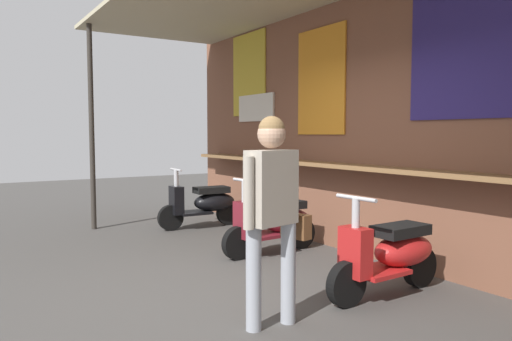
{
  "coord_description": "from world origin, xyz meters",
  "views": [
    {
      "loc": [
        4.04,
        -2.38,
        1.51
      ],
      "look_at": [
        -1.43,
        1.07,
        1.02
      ],
      "focal_mm": 34.12,
      "sensor_mm": 36.0,
      "label": 1
    }
  ],
  "objects_px": {
    "shopper_with_handbag": "(273,200)",
    "scooter_red": "(392,254)",
    "scooter_black": "(205,203)",
    "scooter_maroon": "(276,222)"
  },
  "relations": [
    {
      "from": "scooter_maroon",
      "to": "shopper_with_handbag",
      "type": "distance_m",
      "value": 2.44
    },
    {
      "from": "scooter_maroon",
      "to": "scooter_black",
      "type": "bearing_deg",
      "value": -93.13
    },
    {
      "from": "scooter_red",
      "to": "shopper_with_handbag",
      "type": "relative_size",
      "value": 0.85
    },
    {
      "from": "scooter_black",
      "to": "scooter_maroon",
      "type": "height_order",
      "value": "same"
    },
    {
      "from": "shopper_with_handbag",
      "to": "scooter_red",
      "type": "bearing_deg",
      "value": -100.61
    },
    {
      "from": "scooter_red",
      "to": "shopper_with_handbag",
      "type": "distance_m",
      "value": 1.49
    },
    {
      "from": "scooter_maroon",
      "to": "shopper_with_handbag",
      "type": "height_order",
      "value": "shopper_with_handbag"
    },
    {
      "from": "scooter_black",
      "to": "scooter_maroon",
      "type": "xyz_separation_m",
      "value": [
        2.02,
        0.0,
        0.0
      ]
    },
    {
      "from": "scooter_maroon",
      "to": "shopper_with_handbag",
      "type": "relative_size",
      "value": 0.85
    },
    {
      "from": "scooter_black",
      "to": "scooter_maroon",
      "type": "relative_size",
      "value": 1.0
    }
  ]
}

